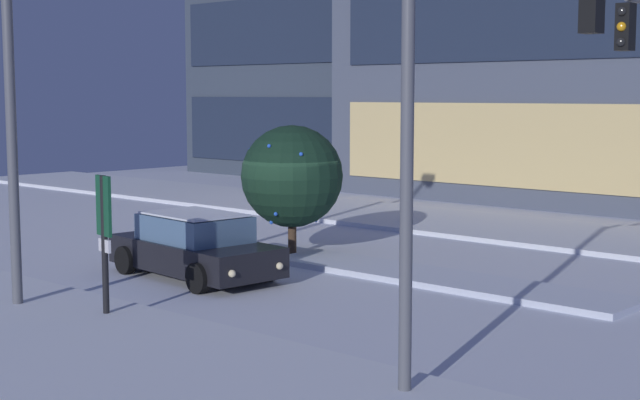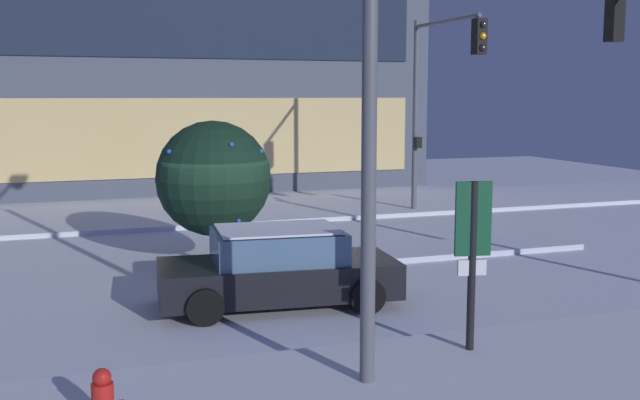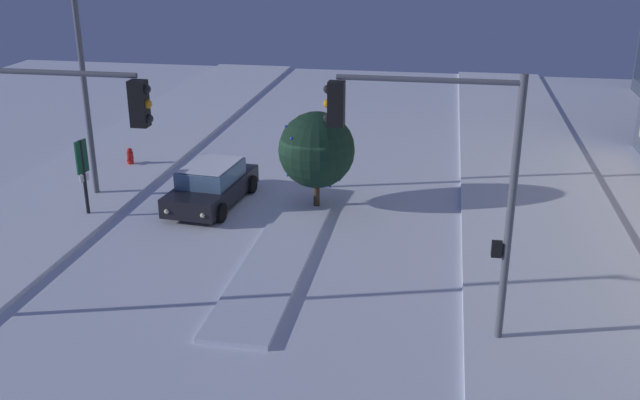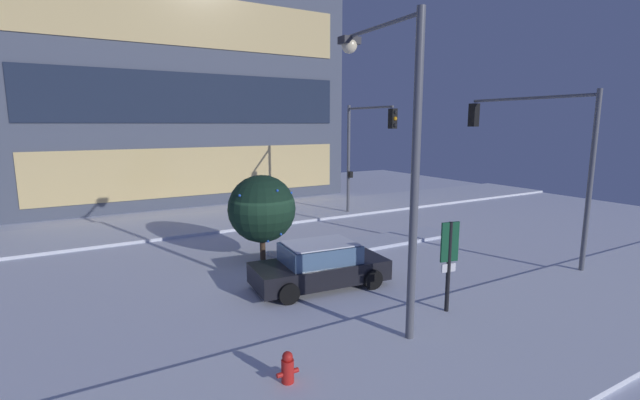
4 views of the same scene
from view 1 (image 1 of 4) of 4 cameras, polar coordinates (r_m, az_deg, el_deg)
The scene contains 8 objects.
ground at distance 24.01m, azimuth -2.95°, elevation -3.59°, with size 52.00×52.00×0.00m, color silver.
curb_strip_far at distance 30.46m, azimuth 8.35°, elevation -1.38°, with size 52.00×5.20×0.14m, color silver.
median_strip at distance 21.22m, azimuth 7.31°, elevation -4.78°, with size 9.00×1.80×0.14m, color silver.
car_near at distance 21.61m, azimuth -7.62°, elevation -2.85°, with size 4.68×2.44×1.49m.
traffic_light_corner_near_right at distance 14.38m, azimuth 10.66°, elevation 8.05°, with size 0.32×5.63×6.53m.
street_lamp_arched at distance 19.26m, azimuth -15.99°, elevation 9.07°, with size 0.56×3.35×7.88m.
parking_info_sign at distance 17.68m, azimuth -12.99°, elevation -1.73°, with size 0.55×0.16×2.70m.
decorated_tree_median at distance 24.30m, azimuth -1.71°, elevation 1.44°, with size 2.66×2.66×3.40m.
Camera 1 is at (16.76, -16.67, 4.18)m, focal length 52.61 mm.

